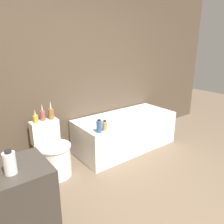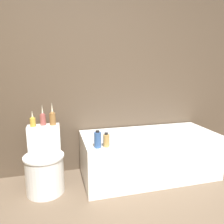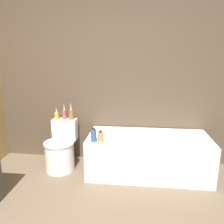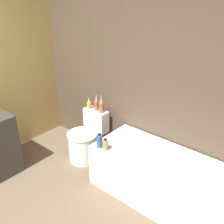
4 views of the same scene
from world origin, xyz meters
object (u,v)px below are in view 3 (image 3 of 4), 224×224
shampoo_bottle_short (101,137)px  vase_bronze (71,114)px  vase_silver (64,114)px  vase_gold (57,115)px  bathtub (148,154)px  shampoo_bottle_tall (93,136)px  toilet (61,150)px

shampoo_bottle_short → vase_bronze: bearing=135.8°
vase_silver → shampoo_bottle_short: bearing=-39.8°
vase_gold → vase_silver: (0.11, 0.04, 0.02)m
vase_bronze → vase_silver: bearing=170.6°
vase_gold → bathtub: bearing=-8.6°
vase_gold → vase_bronze: bearing=4.6°
vase_silver → vase_bronze: size_ratio=0.91×
bathtub → shampoo_bottle_tall: size_ratio=9.09×
toilet → shampoo_bottle_tall: shampoo_bottle_tall is taller
vase_silver → toilet: bearing=-90.0°
bathtub → shampoo_bottle_short: size_ratio=10.95×
shampoo_bottle_tall → shampoo_bottle_short: shampoo_bottle_tall is taller
toilet → vase_bronze: vase_bronze is taller
bathtub → vase_gold: size_ratio=8.80×
toilet → vase_bronze: (0.11, 0.23, 0.50)m
bathtub → vase_silver: 1.39m
toilet → shampoo_bottle_tall: 0.72m
bathtub → vase_silver: bearing=169.0°
bathtub → vase_bronze: bearing=168.9°
shampoo_bottle_tall → shampoo_bottle_short: size_ratio=1.20×
vase_silver → shampoo_bottle_tall: 0.79m
toilet → shampoo_bottle_short: 0.79m
shampoo_bottle_tall → vase_gold: bearing=143.0°
vase_bronze → shampoo_bottle_short: vase_bronze is taller
bathtub → toilet: 1.27m
bathtub → vase_bronze: 1.28m
toilet → vase_bronze: 0.56m
vase_gold → shampoo_bottle_short: (0.76, -0.50, -0.13)m
toilet → vase_silver: bearing=90.0°
vase_gold → vase_bronze: size_ratio=0.71×
bathtub → vase_bronze: size_ratio=6.21×
vase_gold → shampoo_bottle_short: 0.92m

